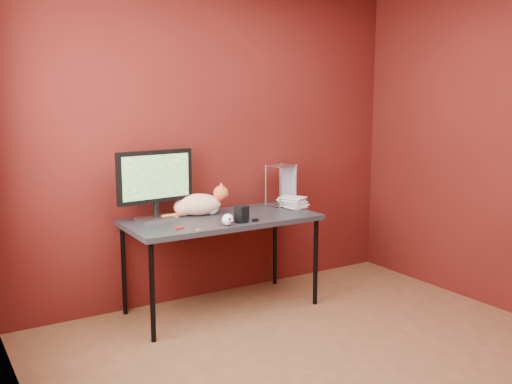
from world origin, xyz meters
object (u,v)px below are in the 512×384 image
cat (199,204)px  skull_mug (228,220)px  book_stack (287,148)px  monitor (155,181)px  speaker (242,215)px  desk (222,224)px

cat → skull_mug: 0.45m
skull_mug → book_stack: (0.72, 0.30, 0.47)m
monitor → book_stack: book_stack is taller
monitor → skull_mug: (0.38, -0.45, -0.25)m
speaker → book_stack: (0.58, 0.26, 0.46)m
monitor → book_stack: bearing=-13.2°
desk → speaker: (0.05, -0.23, 0.11)m
monitor → cat: size_ratio=1.14×
desk → skull_mug: 0.31m
desk → cat: 0.25m
skull_mug → speaker: (0.14, 0.05, 0.01)m
monitor → cat: (0.36, -0.00, -0.21)m
cat → desk: bearing=-36.2°
desk → monitor: monitor is taller
desk → cat: cat is taller
skull_mug → monitor: bearing=111.3°
skull_mug → book_stack: 0.92m
skull_mug → speaker: bearing=-0.3°
desk → skull_mug: skull_mug is taller
monitor → skull_mug: 0.64m
desk → skull_mug: size_ratio=16.09×
skull_mug → speaker: size_ratio=0.76×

